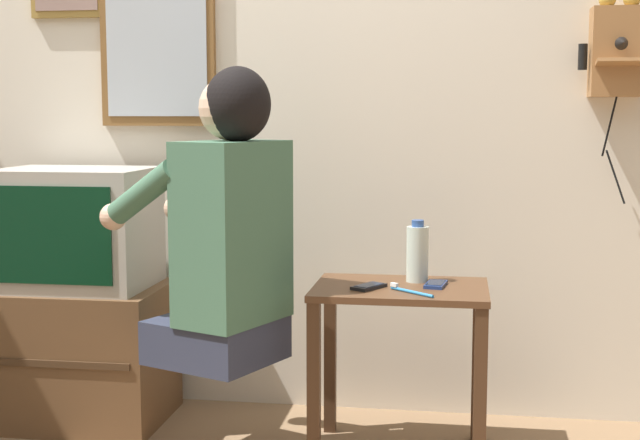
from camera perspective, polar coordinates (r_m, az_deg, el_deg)
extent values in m
cube|color=silver|center=(3.43, -3.45, 9.20)|extent=(6.80, 0.05, 2.55)
cube|color=#51331E|center=(2.93, 5.18, -4.46)|extent=(0.57, 0.41, 0.02)
cube|color=#452B1A|center=(2.86, -0.40, -10.64)|extent=(0.04, 0.04, 0.55)
cube|color=#452B1A|center=(2.82, 10.21, -10.96)|extent=(0.04, 0.04, 0.55)
cube|color=#452B1A|center=(3.20, 0.66, -8.72)|extent=(0.04, 0.04, 0.55)
cube|color=#452B1A|center=(3.17, 10.06, -8.97)|extent=(0.04, 0.04, 0.55)
cube|color=#2D3347|center=(2.93, -6.65, -7.60)|extent=(0.46, 0.45, 0.14)
cube|color=#426B51|center=(2.81, -5.61, -0.77)|extent=(0.34, 0.42, 0.57)
sphere|color=#DBAD8E|center=(2.79, -5.70, 7.14)|extent=(0.20, 0.20, 0.20)
ellipsoid|color=black|center=(2.77, -5.28, 7.39)|extent=(0.27, 0.27, 0.23)
cylinder|color=#426B51|center=(2.84, -11.32, 1.65)|extent=(0.30, 0.19, 0.22)
cylinder|color=#426B51|center=(3.07, -7.42, 2.09)|extent=(0.30, 0.19, 0.22)
sphere|color=#DBAD8E|center=(2.94, -13.09, 0.20)|extent=(0.09, 0.09, 0.09)
sphere|color=#DBAD8E|center=(3.16, -9.19, 0.74)|extent=(0.09, 0.09, 0.09)
cube|color=brown|center=(3.46, -15.53, -8.19)|extent=(0.69, 0.46, 0.50)
cube|color=#432E1C|center=(3.25, -17.26, -8.77)|extent=(0.62, 0.01, 0.02)
cube|color=#ADA89E|center=(3.36, -15.35, -0.48)|extent=(0.54, 0.41, 0.43)
cube|color=black|center=(3.17, -16.91, -0.96)|extent=(0.44, 0.01, 0.34)
cube|color=#9E6B3D|center=(3.32, 18.48, 10.16)|extent=(0.18, 0.11, 0.31)
cube|color=#9E6B3D|center=(3.23, 18.70, 9.56)|extent=(0.16, 0.07, 0.03)
sphere|color=#B79338|center=(3.32, 17.92, 13.28)|extent=(0.06, 0.06, 0.06)
cone|color=black|center=(3.21, 18.81, 10.68)|extent=(0.04, 0.05, 0.04)
cylinder|color=black|center=(3.30, 16.47, 9.98)|extent=(0.03, 0.03, 0.09)
cylinder|color=black|center=(3.29, 18.05, 5.77)|extent=(0.04, 0.04, 0.22)
cylinder|color=black|center=(3.31, 18.38, 2.64)|extent=(0.07, 0.06, 0.19)
cube|color=brown|center=(3.51, -10.37, 11.97)|extent=(0.45, 0.03, 0.74)
cube|color=#B2BCC6|center=(3.50, -10.46, 12.00)|extent=(0.39, 0.01, 0.66)
cube|color=black|center=(2.89, 3.14, -4.28)|extent=(0.11, 0.14, 0.01)
cube|color=black|center=(2.89, 3.14, -4.16)|extent=(0.09, 0.11, 0.00)
cube|color=navy|center=(2.95, 7.42, -4.11)|extent=(0.08, 0.13, 0.01)
cube|color=black|center=(2.94, 7.42, -3.99)|extent=(0.06, 0.10, 0.00)
cylinder|color=silver|center=(3.00, 6.25, -2.19)|extent=(0.07, 0.07, 0.19)
cylinder|color=#2D4C8C|center=(2.99, 6.28, -0.21)|extent=(0.04, 0.04, 0.02)
cylinder|color=#338CD8|center=(2.82, 5.90, -4.60)|extent=(0.14, 0.13, 0.01)
cube|color=white|center=(2.87, 4.78, -4.15)|extent=(0.03, 0.03, 0.01)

